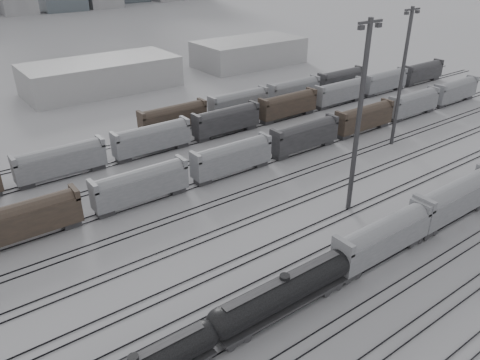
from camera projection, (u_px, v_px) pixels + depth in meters
ground at (337, 290)px, 53.92m from camera, size 900.00×900.00×0.00m
tracks at (246, 224)px, 66.43m from camera, size 220.00×71.50×0.16m
tank_car_b at (284, 292)px, 49.47m from camera, size 19.25×3.21×4.76m
hopper_car_a at (383, 236)px, 57.75m from camera, size 15.42×3.06×5.52m
hopper_car_b at (455, 197)px, 66.05m from camera, size 16.53×3.28×5.91m
light_mast_c at (359, 116)px, 63.92m from camera, size 4.40×0.70×27.52m
light_mast_d at (402, 75)px, 86.95m from camera, size 4.14×0.66×25.91m
bg_string_near at (232, 159)px, 79.83m from camera, size 151.00×3.00×5.60m
bg_string_mid at (226, 121)px, 96.60m from camera, size 151.00×3.00×5.60m
bg_string_far at (267, 97)px, 111.60m from camera, size 66.00×3.00×5.60m
warehouse_mid at (102, 75)px, 125.52m from camera, size 40.00×18.00×8.00m
warehouse_right at (249, 52)px, 152.00m from camera, size 35.00×18.00×8.00m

